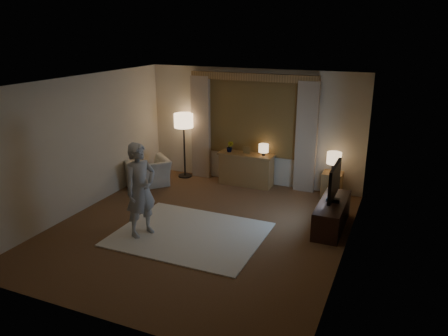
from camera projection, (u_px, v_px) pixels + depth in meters
The scene contains 13 objects.
room at pixel (211, 150), 7.84m from camera, with size 5.04×5.54×2.64m.
rug at pixel (190, 234), 7.60m from camera, with size 2.50×2.00×0.02m, color beige.
sideboard at pixel (246, 170), 9.91m from camera, with size 1.20×0.40×0.70m, color brown.
picture_frame at pixel (246, 151), 9.77m from camera, with size 0.16×0.02×0.20m, color brown.
plant at pixel (230, 147), 9.90m from camera, with size 0.17×0.13×0.30m, color #999999.
table_lamp_sideboard at pixel (264, 149), 9.59m from camera, with size 0.22×0.22×0.30m.
floor_lamp at pixel (184, 124), 10.18m from camera, with size 0.45×0.45×1.54m.
armchair at pixel (147, 172), 9.88m from camera, with size 0.95×0.83×0.62m, color beige.
side_table at pixel (332, 185), 9.16m from camera, with size 0.40×0.40×0.56m, color brown.
table_lamp_side at pixel (334, 159), 8.98m from camera, with size 0.30×0.30×0.44m.
tv_stand at pixel (332, 215), 7.80m from camera, with size 0.45×1.40×0.50m, color black.
tv at pixel (334, 182), 7.60m from camera, with size 0.23×0.95×0.69m.
person at pixel (141, 190), 7.34m from camera, with size 0.59×0.39×1.63m, color #A49F97.
Camera 1 is at (3.21, -6.35, 3.45)m, focal length 35.00 mm.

